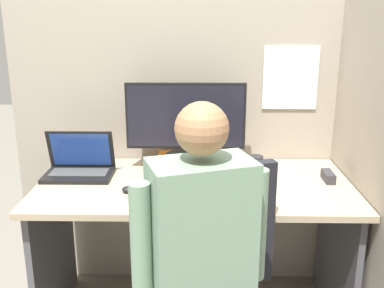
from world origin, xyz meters
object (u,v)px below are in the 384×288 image
object	(u,v)px
paper_box	(186,163)
laptop	(79,167)
coffee_mug	(256,164)
person	(196,267)
monitor	(186,120)
stapler	(328,176)
carrot_toy	(201,191)

from	to	relation	value
paper_box	laptop	size ratio (longest dim) A/B	0.89
laptop	coffee_mug	distance (m)	0.90
person	paper_box	bearing A→B (deg)	93.68
monitor	person	size ratio (longest dim) A/B	0.48
stapler	carrot_toy	xyz separation A→B (m)	(-0.63, -0.20, -0.00)
monitor	carrot_toy	size ratio (longest dim) A/B	4.34
monitor	laptop	size ratio (longest dim) A/B	1.82
stapler	person	bearing A→B (deg)	-129.96
paper_box	coffee_mug	bearing A→B (deg)	-5.17
paper_box	monitor	distance (m)	0.23
carrot_toy	paper_box	bearing A→B (deg)	102.23
monitor	person	bearing A→B (deg)	-86.33
laptop	coffee_mug	size ratio (longest dim) A/B	3.99
carrot_toy	coffee_mug	world-z (taller)	coffee_mug
paper_box	monitor	world-z (taller)	monitor
monitor	coffee_mug	size ratio (longest dim) A/B	7.28
person	coffee_mug	xyz separation A→B (m)	(0.31, 0.90, 0.05)
laptop	coffee_mug	world-z (taller)	laptop
person	laptop	bearing A→B (deg)	125.81
paper_box	person	world-z (taller)	person
coffee_mug	paper_box	bearing A→B (deg)	174.83
stapler	coffee_mug	bearing A→B (deg)	158.97
paper_box	carrot_toy	distance (m)	0.37
laptop	stapler	size ratio (longest dim) A/B	2.80
monitor	person	distance (m)	0.98
carrot_toy	coffee_mug	distance (m)	0.44
carrot_toy	stapler	bearing A→B (deg)	17.70
stapler	carrot_toy	size ratio (longest dim) A/B	0.85
carrot_toy	coffee_mug	xyz separation A→B (m)	(0.29, 0.33, 0.02)
stapler	coffee_mug	xyz separation A→B (m)	(-0.34, 0.13, 0.02)
person	coffee_mug	distance (m)	0.95
paper_box	person	bearing A→B (deg)	-86.32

